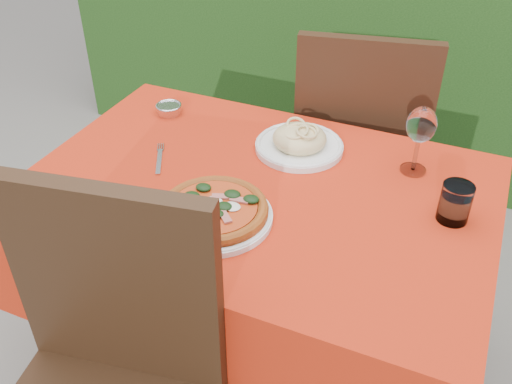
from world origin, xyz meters
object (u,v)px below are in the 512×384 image
at_px(steel_ramekin, 169,109).
at_px(pasta_plate, 299,142).
at_px(wine_glass, 421,128).
at_px(chair_near, 105,384).
at_px(pizza_plate, 214,212).
at_px(water_glass, 455,204).
at_px(fork, 159,162).
at_px(chair_far, 359,141).

bearing_deg(steel_ramekin, pasta_plate, -5.01).
height_order(wine_glass, steel_ramekin, wine_glass).
height_order(chair_near, wine_glass, chair_near).
bearing_deg(steel_ramekin, chair_near, -68.79).
bearing_deg(chair_near, pasta_plate, 70.96).
distance_m(pizza_plate, water_glass, 0.60).
xyz_separation_m(pasta_plate, fork, (-0.35, -0.23, -0.02)).
distance_m(chair_far, pizza_plate, 0.85).
bearing_deg(fork, steel_ramekin, 86.80).
bearing_deg(pasta_plate, chair_near, -99.24).
height_order(pasta_plate, steel_ramekin, pasta_plate).
xyz_separation_m(water_glass, steel_ramekin, (-0.94, 0.20, -0.03)).
bearing_deg(steel_ramekin, pizza_plate, -48.46).
height_order(chair_far, fork, chair_far).
bearing_deg(steel_ramekin, water_glass, -12.14).
xyz_separation_m(chair_near, pasta_plate, (0.13, 0.83, 0.18)).
bearing_deg(pasta_plate, fork, -146.50).
relative_size(water_glass, wine_glass, 0.51).
bearing_deg(chair_near, wine_glass, 51.27).
bearing_deg(fork, chair_far, 27.45).
distance_m(chair_near, fork, 0.65).
relative_size(pizza_plate, fork, 1.64).
distance_m(pasta_plate, fork, 0.42).
xyz_separation_m(chair_near, wine_glass, (0.47, 0.85, 0.30)).
bearing_deg(pizza_plate, water_glass, 23.77).
bearing_deg(wine_glass, pasta_plate, -176.50).
bearing_deg(water_glass, pasta_plate, 161.00).
relative_size(chair_near, pizza_plate, 3.51).
xyz_separation_m(pizza_plate, wine_glass, (0.41, 0.42, 0.11)).
height_order(chair_near, pizza_plate, chair_near).
bearing_deg(pizza_plate, chair_far, 78.00).
bearing_deg(chair_far, pasta_plate, 65.97).
xyz_separation_m(chair_near, water_glass, (0.60, 0.67, 0.20)).
xyz_separation_m(wine_glass, fork, (-0.68, -0.25, -0.14)).
distance_m(chair_near, water_glass, 0.92).
relative_size(pasta_plate, water_glass, 2.56).
xyz_separation_m(chair_far, water_glass, (0.37, -0.57, 0.22)).
xyz_separation_m(pizza_plate, water_glass, (0.55, 0.24, 0.02)).
bearing_deg(water_glass, fork, -175.16).
height_order(water_glass, fork, water_glass).
xyz_separation_m(water_glass, fork, (-0.81, -0.07, -0.04)).
bearing_deg(wine_glass, steel_ramekin, 178.51).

